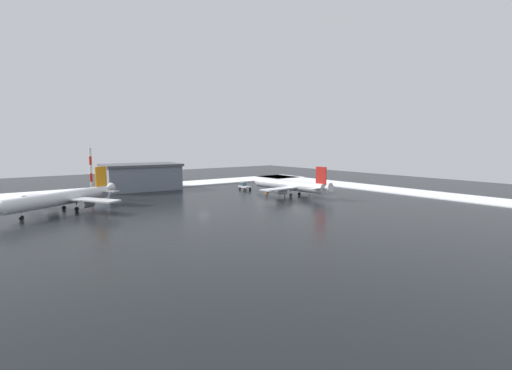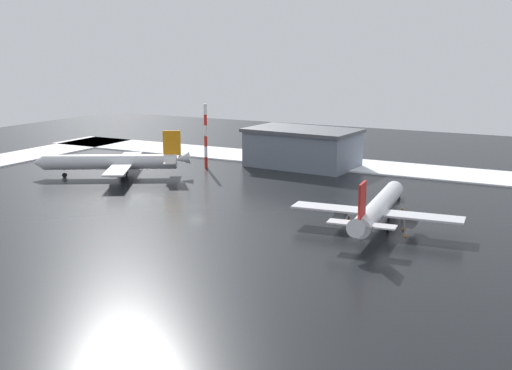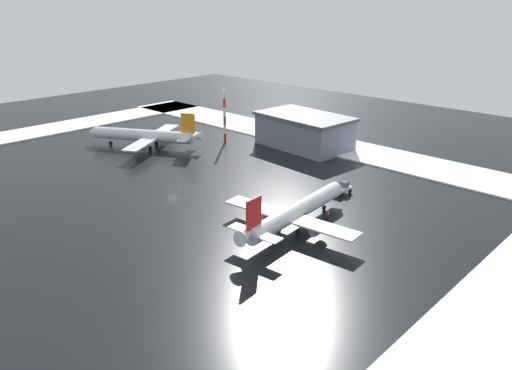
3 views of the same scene
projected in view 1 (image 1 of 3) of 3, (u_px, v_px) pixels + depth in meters
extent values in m
plane|color=black|center=(204.00, 207.00, 100.14)|extent=(240.00, 240.00, 0.00)
cube|color=white|center=(132.00, 188.00, 139.63)|extent=(152.00, 16.00, 0.34)
cube|color=white|center=(370.00, 187.00, 140.50)|extent=(14.00, 116.00, 0.34)
cylinder|color=silver|center=(289.00, 185.00, 121.36)|extent=(5.54, 26.47, 2.98)
cone|color=silver|center=(257.00, 182.00, 131.69)|extent=(3.02, 2.37, 2.83)
cone|color=silver|center=(327.00, 188.00, 110.84)|extent=(2.83, 3.36, 2.90)
cube|color=silver|center=(278.00, 189.00, 114.61)|extent=(11.72, 4.95, 0.32)
cylinder|color=gray|center=(282.00, 191.00, 116.21)|extent=(2.04, 3.14, 1.75)
cube|color=silver|center=(310.00, 185.00, 124.34)|extent=(11.72, 4.95, 0.32)
cylinder|color=gray|center=(306.00, 188.00, 123.57)|extent=(2.04, 3.14, 1.75)
cube|color=red|center=(321.00, 176.00, 112.00)|extent=(0.66, 3.52, 4.91)
cube|color=silver|center=(314.00, 188.00, 110.73)|extent=(4.41, 2.68, 0.21)
cube|color=silver|center=(326.00, 187.00, 114.30)|extent=(4.41, 2.68, 0.21)
cylinder|color=black|center=(267.00, 187.00, 128.20)|extent=(0.21, 0.21, 0.61)
cylinder|color=black|center=(267.00, 191.00, 128.35)|extent=(0.40, 0.99, 0.96)
cylinder|color=black|center=(291.00, 191.00, 118.29)|extent=(0.21, 0.21, 0.61)
cylinder|color=black|center=(291.00, 195.00, 118.43)|extent=(0.40, 0.99, 0.96)
cylinder|color=black|center=(299.00, 190.00, 120.90)|extent=(0.21, 0.21, 0.61)
cylinder|color=black|center=(299.00, 194.00, 121.04)|extent=(0.40, 0.99, 0.96)
cylinder|color=silver|center=(60.00, 199.00, 92.21)|extent=(25.83, 16.78, 3.17)
cone|color=silver|center=(108.00, 189.00, 106.19)|extent=(4.24, 4.01, 3.09)
cube|color=silver|center=(94.00, 200.00, 91.89)|extent=(9.64, 12.56, 0.34)
cylinder|color=gray|center=(87.00, 204.00, 92.28)|extent=(3.68, 3.21, 1.87)
cube|color=silver|center=(47.00, 196.00, 97.73)|extent=(9.64, 12.56, 0.34)
cylinder|color=gray|center=(51.00, 201.00, 96.70)|extent=(3.68, 3.21, 1.87)
cube|color=orange|center=(101.00, 177.00, 103.75)|extent=(3.40, 2.16, 5.23)
cube|color=silver|center=(109.00, 191.00, 102.92)|extent=(4.35, 5.09, 0.22)
cube|color=silver|center=(93.00, 190.00, 105.06)|extent=(4.35, 5.09, 0.22)
cylinder|color=black|center=(21.00, 212.00, 83.37)|extent=(0.22, 0.22, 0.65)
cylinder|color=black|center=(21.00, 218.00, 83.53)|extent=(1.05, 0.80, 1.03)
cylinder|color=black|center=(76.00, 203.00, 94.15)|extent=(0.22, 0.22, 0.65)
cylinder|color=black|center=(77.00, 209.00, 94.30)|extent=(1.05, 0.80, 1.03)
cylinder|color=black|center=(64.00, 202.00, 95.72)|extent=(0.22, 0.22, 0.65)
cylinder|color=black|center=(64.00, 208.00, 95.87)|extent=(1.05, 0.80, 1.03)
cube|color=silver|center=(245.00, 187.00, 134.10)|extent=(2.22, 4.61, 0.50)
cube|color=#3F5160|center=(243.00, 184.00, 134.74)|extent=(1.50, 1.41, 1.10)
cylinder|color=black|center=(240.00, 189.00, 134.86)|extent=(0.32, 0.90, 0.90)
cylinder|color=black|center=(244.00, 188.00, 136.04)|extent=(0.32, 0.90, 0.90)
cylinder|color=black|center=(245.00, 189.00, 132.31)|extent=(0.32, 0.90, 0.90)
cylinder|color=black|center=(250.00, 189.00, 133.49)|extent=(0.32, 0.90, 0.90)
cylinder|color=black|center=(267.00, 195.00, 118.13)|extent=(0.16, 0.16, 0.85)
cylinder|color=black|center=(267.00, 196.00, 117.93)|extent=(0.16, 0.16, 0.85)
cylinder|color=orange|center=(267.00, 193.00, 117.95)|extent=(0.36, 0.36, 0.62)
sphere|color=tan|center=(267.00, 192.00, 117.90)|extent=(0.24, 0.24, 0.24)
cylinder|color=black|center=(285.00, 196.00, 117.24)|extent=(0.16, 0.16, 0.85)
cylinder|color=black|center=(285.00, 196.00, 117.07)|extent=(0.16, 0.16, 0.85)
cylinder|color=orange|center=(285.00, 193.00, 117.07)|extent=(0.36, 0.36, 0.62)
sphere|color=tan|center=(285.00, 192.00, 117.03)|extent=(0.24, 0.24, 0.24)
cylinder|color=black|center=(280.00, 191.00, 127.94)|extent=(0.16, 0.16, 0.85)
cylinder|color=black|center=(279.00, 191.00, 127.98)|extent=(0.16, 0.16, 0.85)
cylinder|color=orange|center=(280.00, 189.00, 127.88)|extent=(0.36, 0.36, 0.62)
sphere|color=tan|center=(280.00, 188.00, 127.83)|extent=(0.24, 0.24, 0.24)
cylinder|color=red|center=(92.00, 194.00, 114.56)|extent=(0.70, 0.70, 2.43)
cylinder|color=white|center=(92.00, 186.00, 114.29)|extent=(0.70, 0.70, 2.43)
cylinder|color=red|center=(91.00, 178.00, 114.01)|extent=(0.70, 0.70, 2.43)
cylinder|color=white|center=(91.00, 169.00, 113.74)|extent=(0.70, 0.70, 2.43)
cylinder|color=red|center=(90.00, 161.00, 113.47)|extent=(0.70, 0.70, 2.43)
cylinder|color=white|center=(90.00, 152.00, 113.20)|extent=(0.70, 0.70, 2.43)
cube|color=slate|center=(141.00, 178.00, 134.65)|extent=(25.01, 15.81, 8.00)
cube|color=#4C4F54|center=(141.00, 165.00, 134.16)|extent=(26.08, 16.88, 0.80)
cone|color=orange|center=(265.00, 193.00, 123.91)|extent=(0.36, 0.36, 0.55)
cone|color=orange|center=(300.00, 193.00, 123.65)|extent=(0.36, 0.36, 0.55)
cone|color=orange|center=(309.00, 194.00, 121.90)|extent=(0.36, 0.36, 0.55)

